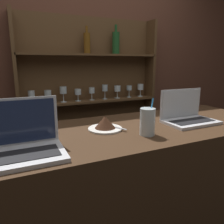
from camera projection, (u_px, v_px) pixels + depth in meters
bar_counter at (138, 201)px, 1.45m from camera, size 1.80×0.68×1.03m
back_wall at (83, 69)px, 2.28m from camera, size 7.00×0.06×2.70m
back_shelf at (91, 105)px, 2.32m from camera, size 1.44×0.18×1.86m
laptop_near at (21, 144)px, 0.92m from camera, size 0.34×0.24×0.23m
laptop_far at (187, 115)px, 1.42m from camera, size 0.34×0.21×0.21m
cake_plate at (105, 124)px, 1.27m from camera, size 0.20×0.20×0.08m
water_glass at (147, 122)px, 1.17m from camera, size 0.08×0.08×0.20m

